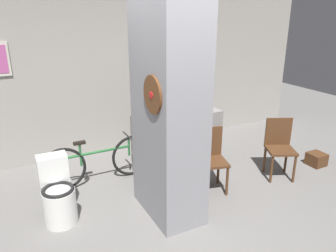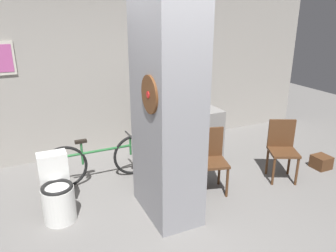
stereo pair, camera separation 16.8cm
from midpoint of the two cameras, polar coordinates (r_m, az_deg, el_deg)
The scene contains 10 objects.
ground_plane at distance 3.87m, azimuth 1.61°, elevation -17.99°, with size 14.00×14.00×0.00m, color slate.
wall_back at distance 5.61m, azimuth -11.45°, elevation 8.38°, with size 8.00×0.09×2.60m.
pillar_center at distance 3.66m, azimuth -1.24°, elevation 2.81°, with size 0.57×0.95×2.60m.
counter_shelf at distance 5.06m, azimuth 0.71°, elevation -2.60°, with size 1.36×0.44×0.89m.
toilet at distance 4.11m, azimuth -19.74°, elevation -11.34°, with size 0.38×0.54×0.76m.
chair_near_pillar at distance 4.48m, azimuth 6.33°, elevation -5.30°, with size 0.47×0.47×0.87m.
chair_by_doorway at distance 5.05m, azimuth 17.94°, elevation -3.22°, with size 0.51×0.51×0.87m.
bicycle at distance 4.78m, azimuth -12.84°, elevation -6.01°, with size 1.64×0.42×0.68m.
bottle_tall at distance 5.01m, azimuth 4.01°, elevation 3.64°, with size 0.09×0.09×0.26m.
floor_crate at distance 5.74m, azimuth 23.67°, elevation -5.32°, with size 0.25×0.25×0.20m.
Camera 1 is at (-1.57, -2.64, 2.36)m, focal length 35.00 mm.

